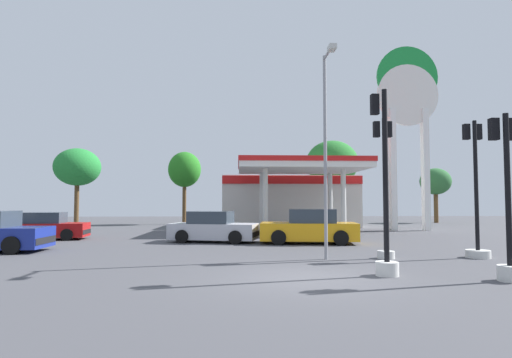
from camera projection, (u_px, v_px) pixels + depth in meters
ground_plane at (306, 278)px, 11.09m from camera, size 90.00×90.00×0.00m
gas_station at (290, 198)px, 33.09m from camera, size 10.45×12.74×4.65m
station_pole_sign at (408, 112)px, 29.31m from camera, size 4.29×0.56×12.84m
car_0 at (309, 228)px, 20.19m from camera, size 4.77×2.50×1.64m
car_2 at (47, 227)px, 22.14m from camera, size 4.15×2.12×1.43m
car_3 at (213, 228)px, 20.83m from camera, size 4.54×2.71×1.52m
traffic_signal_0 at (476, 212)px, 15.11m from camera, size 0.84×0.84×4.93m
traffic_signal_1 at (385, 215)px, 11.49m from camera, size 0.63×0.67×5.10m
traffic_signal_2 at (508, 217)px, 10.73m from camera, size 0.65×0.67×4.27m
traffic_signal_3 at (384, 195)px, 14.98m from camera, size 0.65×0.66×4.99m
tree_0 at (77, 167)px, 36.35m from camera, size 3.90×3.90×6.57m
tree_1 at (185, 170)px, 37.19m from camera, size 2.87×2.87×6.37m
tree_2 at (332, 163)px, 38.20m from camera, size 4.70×4.70×7.50m
tree_3 at (435, 182)px, 39.55m from camera, size 2.83×2.83×5.11m
corner_streetlamp at (326, 135)px, 14.64m from camera, size 0.24×1.48×7.18m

